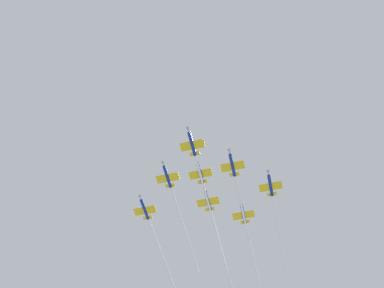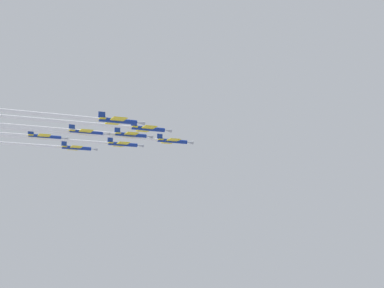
% 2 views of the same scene
% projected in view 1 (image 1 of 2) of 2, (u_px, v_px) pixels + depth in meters
% --- Properties ---
extents(jet_lead, '(30.52, 71.49, 2.64)m').
position_uv_depth(jet_lead, '(206.00, 193.00, 172.38)').
color(jet_lead, navy).
extents(jet_port_inner, '(32.69, 76.97, 2.64)m').
position_uv_depth(jet_port_inner, '(244.00, 216.00, 178.92)').
color(jet_port_inner, navy).
extents(jet_starboard_inner, '(27.66, 64.28, 2.64)m').
position_uv_depth(jet_starboard_inner, '(180.00, 215.00, 179.20)').
color(jet_starboard_inner, navy).
extents(jet_port_outer, '(25.52, 58.88, 2.64)m').
position_uv_depth(jet_port_outer, '(210.00, 207.00, 177.28)').
color(jet_port_outer, navy).
extents(jet_starboard_outer, '(30.81, 72.22, 2.64)m').
position_uv_depth(jet_starboard_outer, '(278.00, 230.00, 182.66)').
color(jet_starboard_outer, navy).
extents(jet_center_rear, '(32.56, 76.64, 2.64)m').
position_uv_depth(jet_center_rear, '(162.00, 254.00, 189.28)').
color(jet_center_rear, navy).
extents(jet_port_trail, '(27.75, 64.51, 2.64)m').
position_uv_depth(jet_port_trail, '(218.00, 237.00, 185.68)').
color(jet_port_trail, navy).
extents(jet_starboard_trail, '(31.53, 74.03, 2.64)m').
position_uv_depth(jet_starboard_trail, '(253.00, 256.00, 191.89)').
color(jet_starboard_trail, navy).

